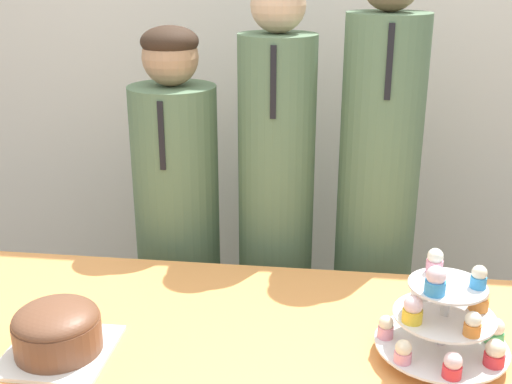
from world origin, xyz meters
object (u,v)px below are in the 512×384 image
object	(u,v)px
round_cake	(57,329)
student_1	(275,222)
cupcake_stand	(445,318)
student_2	(376,217)
student_0	(178,241)
cake_knife	(56,382)

from	to	relation	value
round_cake	student_1	world-z (taller)	student_1
cupcake_stand	student_2	bearing A→B (deg)	100.28
student_1	student_2	bearing A→B (deg)	0.00
round_cake	student_0	xyz separation A→B (m)	(0.10, 0.78, -0.11)
round_cake	student_2	world-z (taller)	student_2
student_0	student_1	xyz separation A→B (m)	(0.34, -0.00, 0.09)
cake_knife	cupcake_stand	size ratio (longest dim) A/B	0.75
cake_knife	cupcake_stand	bearing A→B (deg)	63.27
cake_knife	student_1	bearing A→B (deg)	115.79
student_1	student_2	xyz separation A→B (m)	(0.34, 0.00, 0.04)
round_cake	student_2	distance (m)	1.11
student_0	cake_knife	bearing A→B (deg)	-93.84
cake_knife	student_0	distance (m)	0.89
round_cake	cupcake_stand	xyz separation A→B (m)	(0.91, 0.09, 0.05)
round_cake	cake_knife	distance (m)	0.13
cupcake_stand	student_0	xyz separation A→B (m)	(-0.81, 0.69, -0.16)
cupcake_stand	student_1	distance (m)	0.83
round_cake	student_2	xyz separation A→B (m)	(0.78, 0.78, 0.01)
cupcake_stand	student_0	bearing A→B (deg)	139.58
cake_knife	student_1	size ratio (longest dim) A/B	0.15
round_cake	student_0	distance (m)	0.80
round_cake	student_1	bearing A→B (deg)	60.61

